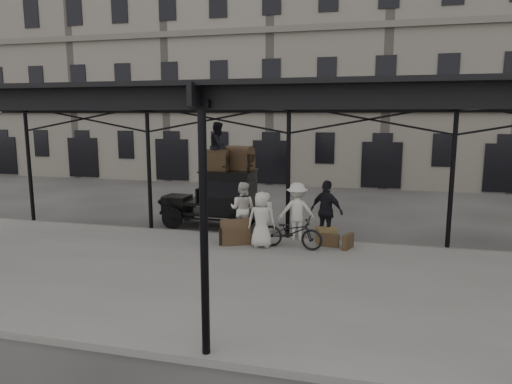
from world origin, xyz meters
TOP-DOWN VIEW (x-y plane):
  - ground at (0.00, 0.00)m, footprint 120.00×120.00m
  - platform at (0.00, -2.00)m, footprint 28.00×8.00m
  - canopy at (0.00, -1.72)m, footprint 22.50×9.00m
  - building_frontage at (0.00, 18.00)m, footprint 64.00×8.00m
  - taxi at (-2.78, 3.34)m, footprint 3.65×1.55m
  - porter_left at (-0.67, 1.59)m, footprint 0.66×0.55m
  - porter_midleft at (-1.50, 1.80)m, footprint 0.96×0.78m
  - porter_centre at (-0.57, 0.64)m, footprint 0.92×0.67m
  - porter_official at (1.30, 1.80)m, footprint 1.25×0.96m
  - porter_right at (0.34, 1.80)m, footprint 1.34×0.96m
  - bicycle at (0.35, 0.74)m, footprint 2.00×0.92m
  - porter_roof at (-2.81, 3.24)m, footprint 0.68×0.87m
  - steamer_trunk_roof_near at (-2.86, 3.09)m, footprint 0.88×0.54m
  - steamer_trunk_roof_far at (-2.11, 3.54)m, footprint 1.14×0.87m
  - steamer_trunk_platform at (-1.46, 0.81)m, footprint 1.05×0.89m
  - wicker_hamper at (1.33, 1.55)m, footprint 0.72×0.64m
  - suitcase_upright at (2.03, 1.10)m, footprint 0.35×0.61m
  - suitcase_flat at (1.46, 1.17)m, footprint 0.61×0.20m

SIDE VIEW (x-z plane):
  - ground at x=0.00m, z-range 0.00..0.00m
  - platform at x=0.00m, z-range 0.00..0.15m
  - suitcase_flat at x=1.46m, z-range 0.15..0.55m
  - suitcase_upright at x=2.03m, z-range 0.15..0.60m
  - wicker_hamper at x=1.33m, z-range 0.15..0.65m
  - steamer_trunk_platform at x=-1.46m, z-range 0.15..0.81m
  - bicycle at x=0.35m, z-range 0.15..1.16m
  - porter_left at x=-0.67m, z-range 0.15..1.71m
  - porter_centre at x=-0.57m, z-range 0.15..1.88m
  - porter_midleft at x=-1.50m, z-range 0.15..1.98m
  - porter_right at x=0.34m, z-range 0.15..2.03m
  - porter_official at x=1.30m, z-range 0.15..2.13m
  - taxi at x=-2.78m, z-range 0.11..2.29m
  - steamer_trunk_roof_near at x=-2.86m, z-range 2.18..2.82m
  - steamer_trunk_roof_far at x=-2.11m, z-range 2.18..2.92m
  - porter_roof at x=-2.81m, z-range 2.18..3.94m
  - canopy at x=0.00m, z-range 2.23..6.97m
  - building_frontage at x=0.00m, z-range 0.00..14.00m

